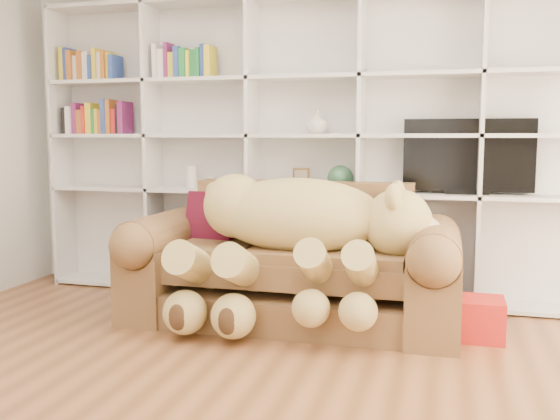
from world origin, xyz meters
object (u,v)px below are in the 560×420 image
(sofa, at_px, (293,269))
(tv, at_px, (468,157))
(teddy_bear, at_px, (296,231))
(gift_box, at_px, (477,318))

(sofa, distance_m, tv, 1.57)
(teddy_bear, relative_size, tv, 1.82)
(sofa, relative_size, tv, 2.41)
(teddy_bear, height_order, tv, tv)
(teddy_bear, bearing_deg, sofa, 116.22)
(sofa, bearing_deg, teddy_bear, -70.23)
(gift_box, distance_m, tv, 1.28)
(sofa, xyz_separation_m, gift_box, (1.25, -0.10, -0.23))
(sofa, relative_size, teddy_bear, 1.32)
(teddy_bear, distance_m, gift_box, 1.30)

